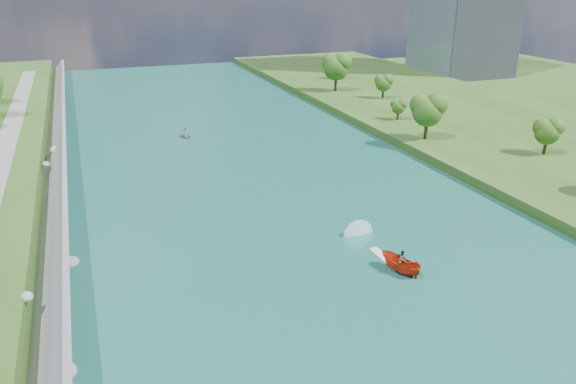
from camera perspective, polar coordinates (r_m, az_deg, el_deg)
name	(u,v)px	position (r m, az deg, el deg)	size (l,w,h in m)	color
ground	(346,284)	(53.90, 5.96, -9.30)	(260.00, 260.00, 0.00)	#2D5119
river_water	(276,207)	(70.36, -1.24, -1.50)	(55.00, 240.00, 0.10)	#175749
riprap_bank	(53,228)	(65.62, -22.80, -3.36)	(4.80, 236.00, 4.45)	slate
trees_east	(558,138)	(85.82, 25.70, 4.98)	(18.51, 135.33, 11.24)	#255316
motorboat	(394,259)	(57.08, 10.73, -6.73)	(3.60, 19.22, 2.15)	red
raft	(185,135)	(101.90, -10.40, 5.70)	(2.62, 3.18, 1.64)	gray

